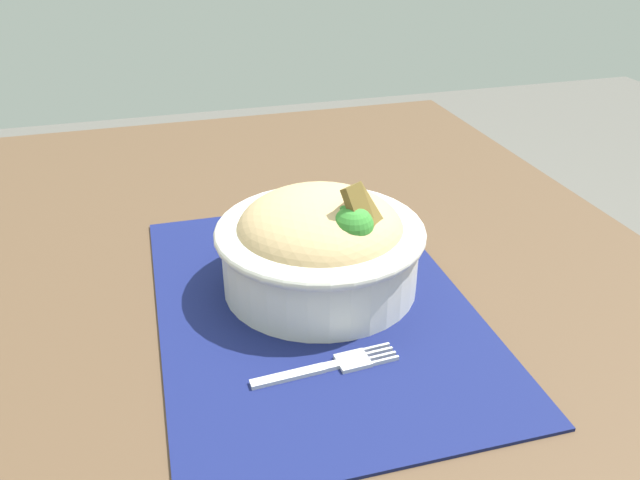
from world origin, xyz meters
The scene contains 4 objects.
table centered at (0.00, 0.00, 0.65)m, with size 1.13×0.82×0.74m.
placemat centered at (0.02, 0.02, 0.74)m, with size 0.41×0.28×0.00m, color #11194C.
bowl centered at (-0.01, 0.03, 0.79)m, with size 0.20×0.20×0.12m.
fork centered at (0.11, 0.01, 0.74)m, with size 0.02×0.12×0.00m.
Camera 1 is at (0.50, -0.11, 1.08)m, focal length 36.00 mm.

